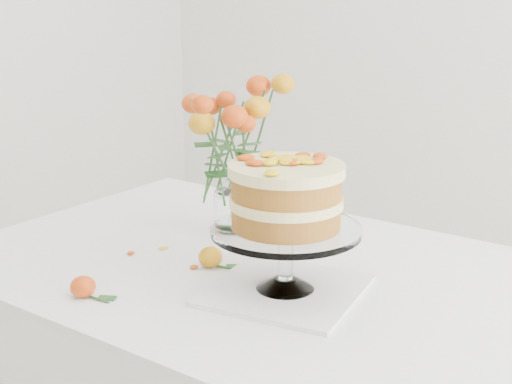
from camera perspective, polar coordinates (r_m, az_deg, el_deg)
table at (r=1.66m, az=0.52°, el=-8.56°), size 1.43×0.93×0.76m
napkin at (r=1.50m, az=2.34°, el=-7.85°), size 0.35×0.35×0.01m
cake_stand at (r=1.43m, az=2.43°, el=-0.85°), size 0.31×0.31×0.28m
rose_vase at (r=1.77m, az=-1.97°, el=4.83°), size 0.38×0.38×0.46m
loose_rose_near at (r=1.62m, az=-3.65°, el=-5.23°), size 0.10×0.06×0.05m
loose_rose_far at (r=1.51m, az=-13.66°, el=-7.38°), size 0.09×0.05×0.04m
stray_petal_a at (r=1.63m, az=-5.00°, el=-6.02°), size 0.03×0.02×0.00m
stray_petal_b at (r=1.54m, az=-3.12°, el=-7.30°), size 0.03×0.02×0.00m
stray_petal_c at (r=1.49m, az=-2.87°, el=-8.15°), size 0.03×0.02×0.00m
stray_petal_d at (r=1.75m, az=-7.43°, el=-4.49°), size 0.03×0.02×0.00m
stray_petal_e at (r=1.73m, az=-9.99°, el=-4.84°), size 0.03×0.02×0.00m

